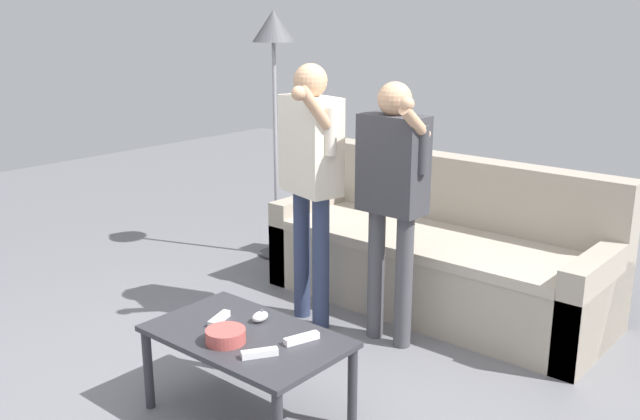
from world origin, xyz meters
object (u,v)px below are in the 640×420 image
game_remote_wand_near (260,353)px  game_remote_wand_spare (219,319)px  couch (441,257)px  coffee_table (247,345)px  player_center (392,184)px  player_left (310,165)px  snack_bowl (226,336)px  floor_lamp (274,50)px  game_remote_wand_far (302,338)px  game_remote_nunchuk (260,317)px

game_remote_wand_near → game_remote_wand_spare: same height
couch → coffee_table: size_ratio=2.36×
player_center → player_left: bearing=-171.0°
player_left → game_remote_wand_near: player_left is taller
snack_bowl → floor_lamp: (-1.45, 1.84, 1.10)m
coffee_table → snack_bowl: snack_bowl is taller
couch → game_remote_wand_far: size_ratio=12.71×
couch → coffee_table: couch is taller
player_center → game_remote_wand_far: size_ratio=8.73×
player_left → snack_bowl: bearing=-67.1°
coffee_table → snack_bowl: (-0.01, -0.12, 0.08)m
snack_bowl → game_remote_wand_spare: bearing=145.7°
game_remote_nunchuk → player_left: size_ratio=0.06×
game_remote_nunchuk → game_remote_wand_spare: game_remote_nunchuk is taller
floor_lamp → player_left: size_ratio=1.19×
couch → player_left: size_ratio=1.39×
couch → player_left: 1.08m
coffee_table → game_remote_wand_near: game_remote_wand_near is taller
couch → player_center: player_center is taller
game_remote_nunchuk → floor_lamp: size_ratio=0.05×
game_remote_nunchuk → game_remote_wand_spare: (-0.14, -0.13, -0.01)m
snack_bowl → floor_lamp: size_ratio=0.10×
floor_lamp → game_remote_wand_near: bearing=-48.0°
couch → coffee_table: bearing=-89.2°
snack_bowl → game_remote_wand_near: 0.21m
player_center → game_remote_wand_spare: (-0.22, -1.05, -0.48)m
game_remote_wand_spare → player_left: bearing=106.3°
game_remote_wand_near → game_remote_wand_far: 0.22m
coffee_table → game_remote_nunchuk: 0.16m
game_remote_nunchuk → game_remote_wand_near: (0.24, -0.25, -0.01)m
couch → game_remote_wand_near: 1.85m
couch → floor_lamp: floor_lamp is taller
couch → floor_lamp: (-1.44, 0.01, 1.23)m
couch → coffee_table: (0.02, -1.72, 0.05)m
snack_bowl → player_left: size_ratio=0.11×
game_remote_nunchuk → coffee_table: bearing=-71.3°
floor_lamp → couch: bearing=-0.4°
couch → game_remote_wand_far: bearing=-80.7°
floor_lamp → game_remote_wand_spare: floor_lamp is taller
couch → floor_lamp: size_ratio=1.17×
game_remote_nunchuk → snack_bowl: bearing=-81.4°
snack_bowl → floor_lamp: 2.59m
floor_lamp → game_remote_wand_spare: bearing=-53.4°
snack_bowl → game_remote_wand_far: size_ratio=1.05×
couch → player_left: player_left is taller
game_remote_nunchuk → couch: bearing=89.3°
coffee_table → floor_lamp: floor_lamp is taller
game_remote_nunchuk → floor_lamp: 2.40m
player_center → player_left: player_left is taller
player_center → game_remote_wand_spare: bearing=-102.0°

